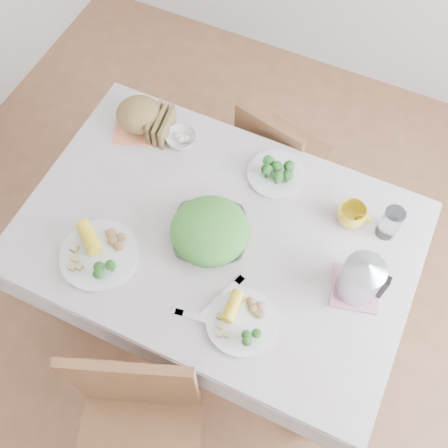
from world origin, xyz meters
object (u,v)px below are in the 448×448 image
at_px(dining_table, 218,273).
at_px(chair_far, 284,147).
at_px(salad_bowl, 210,234).
at_px(dinner_plate_left, 100,255).
at_px(electric_kettle, 362,276).
at_px(yellow_mug, 351,215).
at_px(dinner_plate_right, 242,322).

height_order(dining_table, chair_far, chair_far).
bearing_deg(salad_bowl, dinner_plate_left, -144.49).
bearing_deg(electric_kettle, salad_bowl, 169.65).
distance_m(chair_far, yellow_mug, 0.69).
xyz_separation_m(chair_far, yellow_mug, (0.42, -0.44, 0.34)).
xyz_separation_m(dinner_plate_left, electric_kettle, (0.91, 0.28, 0.11)).
bearing_deg(dinner_plate_left, dining_table, 37.62).
bearing_deg(chair_far, dining_table, 100.40).
height_order(salad_bowl, dinner_plate_left, salad_bowl).
height_order(chair_far, salad_bowl, chair_far).
distance_m(dining_table, dinner_plate_right, 0.54).
height_order(yellow_mug, electric_kettle, electric_kettle).
relative_size(dining_table, chair_far, 1.72).
relative_size(salad_bowl, dinner_plate_left, 0.95).
relative_size(dining_table, salad_bowl, 4.99).
relative_size(dining_table, yellow_mug, 12.45).
relative_size(chair_far, yellow_mug, 7.23).
bearing_deg(dinner_plate_right, electric_kettle, 42.14).
bearing_deg(chair_far, dinner_plate_right, 114.07).
distance_m(salad_bowl, dinner_plate_right, 0.35).
xyz_separation_m(yellow_mug, electric_kettle, (0.11, -0.26, 0.08)).
distance_m(dining_table, yellow_mug, 0.67).
height_order(dining_table, electric_kettle, electric_kettle).
bearing_deg(yellow_mug, dinner_plate_left, -145.77).
bearing_deg(yellow_mug, chair_far, 133.45).
bearing_deg(yellow_mug, dining_table, -148.71).
xyz_separation_m(chair_far, dinner_plate_left, (-0.38, -0.98, 0.31)).
distance_m(dining_table, dinner_plate_left, 0.60).
height_order(chair_far, dinner_plate_left, chair_far).
relative_size(chair_far, dinner_plate_left, 2.74).
bearing_deg(dinner_plate_right, yellow_mug, 69.06).
bearing_deg(dinner_plate_right, salad_bowl, 133.82).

